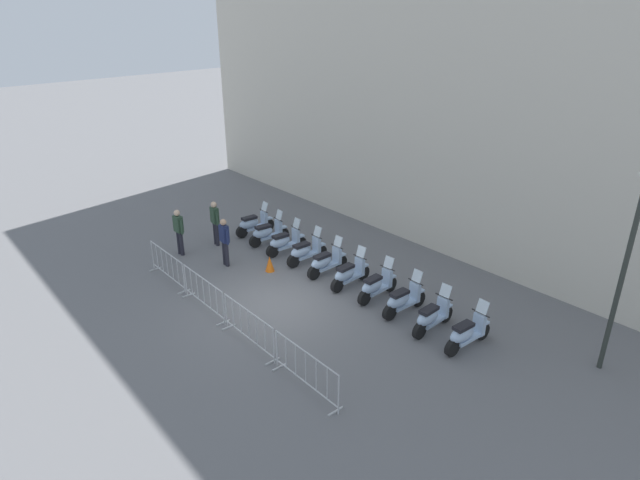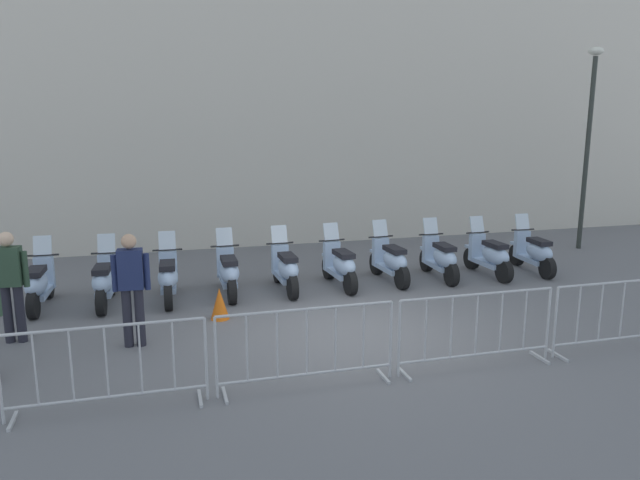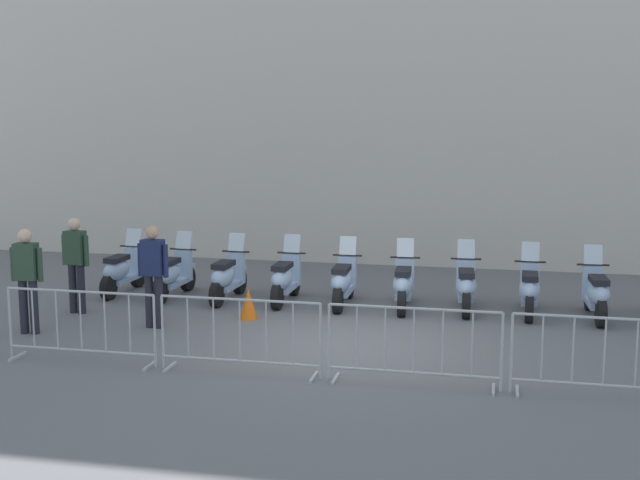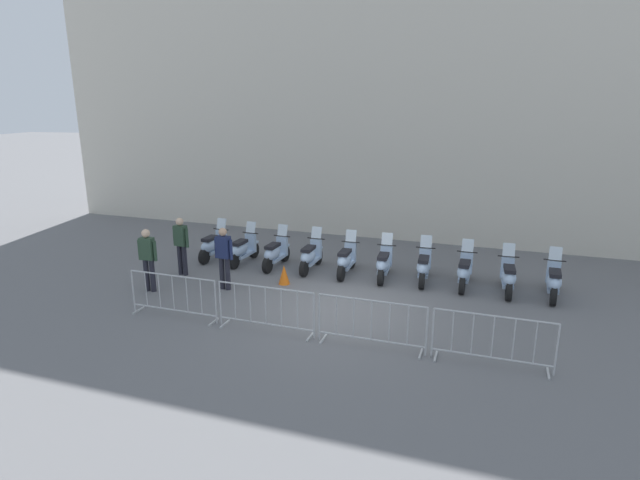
{
  "view_description": "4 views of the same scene",
  "coord_description": "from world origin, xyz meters",
  "px_view_note": "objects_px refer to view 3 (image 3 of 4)",
  "views": [
    {
      "loc": [
        10.38,
        -9.4,
        8.21
      ],
      "look_at": [
        -0.36,
        2.36,
        1.29
      ],
      "focal_mm": 29.67,
      "sensor_mm": 36.0,
      "label": 1
    },
    {
      "loc": [
        -3.95,
        -8.23,
        3.4
      ],
      "look_at": [
        0.19,
        1.83,
        1.15
      ],
      "focal_mm": 33.4,
      "sensor_mm": 36.0,
      "label": 2
    },
    {
      "loc": [
        0.71,
        -12.53,
        3.6
      ],
      "look_at": [
        -0.71,
        2.83,
        1.2
      ],
      "focal_mm": 46.5,
      "sensor_mm": 36.0,
      "label": 3
    },
    {
      "loc": [
        1.91,
        -11.67,
        5.03
      ],
      "look_at": [
        -1.02,
        2.46,
        1.05
      ],
      "focal_mm": 28.71,
      "sensor_mm": 36.0,
      "label": 4
    }
  ],
  "objects_px": {
    "motorcycle_7": "(529,290)",
    "barrier_segment_2": "(414,347)",
    "motorcycle_5": "(403,285)",
    "barrier_segment_0": "(81,327)",
    "officer_mid_plaza": "(153,270)",
    "motorcycle_2": "(227,278)",
    "motorcycle_1": "(172,275)",
    "officer_by_barriers": "(27,275)",
    "motorcycle_6": "(466,287)",
    "barrier_segment_3": "(604,359)",
    "motorcycle_3": "(285,280)",
    "officer_near_row_end": "(76,260)",
    "motorcycle_0": "(122,271)",
    "motorcycle_4": "(343,282)",
    "barrier_segment_1": "(240,337)",
    "traffic_cone": "(248,304)",
    "motorcycle_8": "(596,294)"
  },
  "relations": [
    {
      "from": "barrier_segment_0",
      "to": "officer_mid_plaza",
      "type": "xyz_separation_m",
      "value": [
        0.48,
        2.01,
        0.45
      ]
    },
    {
      "from": "motorcycle_0",
      "to": "motorcycle_5",
      "type": "distance_m",
      "value": 5.63
    },
    {
      "from": "motorcycle_6",
      "to": "officer_near_row_end",
      "type": "relative_size",
      "value": 1.0
    },
    {
      "from": "motorcycle_2",
      "to": "motorcycle_6",
      "type": "distance_m",
      "value": 4.51
    },
    {
      "from": "motorcycle_0",
      "to": "motorcycle_4",
      "type": "height_order",
      "value": "same"
    },
    {
      "from": "motorcycle_4",
      "to": "barrier_segment_2",
      "type": "height_order",
      "value": "motorcycle_4"
    },
    {
      "from": "barrier_segment_2",
      "to": "motorcycle_5",
      "type": "bearing_deg",
      "value": 91.34
    },
    {
      "from": "motorcycle_2",
      "to": "barrier_segment_1",
      "type": "xyz_separation_m",
      "value": [
        1.08,
        -4.37,
        0.07
      ]
    },
    {
      "from": "motorcycle_6",
      "to": "barrier_segment_3",
      "type": "bearing_deg",
      "value": -73.44
    },
    {
      "from": "motorcycle_2",
      "to": "officer_near_row_end",
      "type": "distance_m",
      "value": 2.81
    },
    {
      "from": "barrier_segment_1",
      "to": "motorcycle_5",
      "type": "bearing_deg",
      "value": 60.33
    },
    {
      "from": "motorcycle_3",
      "to": "officer_by_barriers",
      "type": "distance_m",
      "value": 4.66
    },
    {
      "from": "motorcycle_3",
      "to": "officer_near_row_end",
      "type": "relative_size",
      "value": 1.0
    },
    {
      "from": "motorcycle_8",
      "to": "officer_by_barriers",
      "type": "distance_m",
      "value": 9.63
    },
    {
      "from": "motorcycle_6",
      "to": "barrier_segment_2",
      "type": "height_order",
      "value": "motorcycle_6"
    },
    {
      "from": "motorcycle_4",
      "to": "officer_near_row_end",
      "type": "height_order",
      "value": "officer_near_row_end"
    },
    {
      "from": "officer_by_barriers",
      "to": "motorcycle_2",
      "type": "bearing_deg",
      "value": 43.64
    },
    {
      "from": "motorcycle_0",
      "to": "barrier_segment_2",
      "type": "distance_m",
      "value": 7.62
    },
    {
      "from": "motorcycle_0",
      "to": "motorcycle_3",
      "type": "height_order",
      "value": "same"
    },
    {
      "from": "motorcycle_4",
      "to": "barrier_segment_1",
      "type": "distance_m",
      "value": 4.29
    },
    {
      "from": "motorcycle_2",
      "to": "motorcycle_4",
      "type": "bearing_deg",
      "value": -6.11
    },
    {
      "from": "motorcycle_8",
      "to": "barrier_segment_0",
      "type": "distance_m",
      "value": 8.63
    },
    {
      "from": "motorcycle_6",
      "to": "barrier_segment_2",
      "type": "distance_m",
      "value": 4.37
    },
    {
      "from": "motorcycle_3",
      "to": "barrier_segment_0",
      "type": "distance_m",
      "value": 4.68
    },
    {
      "from": "barrier_segment_3",
      "to": "officer_mid_plaza",
      "type": "bearing_deg",
      "value": 156.43
    },
    {
      "from": "motorcycle_2",
      "to": "motorcycle_0",
      "type": "bearing_deg",
      "value": 169.18
    },
    {
      "from": "officer_near_row_end",
      "to": "traffic_cone",
      "type": "bearing_deg",
      "value": -2.73
    },
    {
      "from": "motorcycle_3",
      "to": "traffic_cone",
      "type": "distance_m",
      "value": 1.37
    },
    {
      "from": "motorcycle_0",
      "to": "officer_mid_plaza",
      "type": "relative_size",
      "value": 0.99
    },
    {
      "from": "barrier_segment_1",
      "to": "barrier_segment_3",
      "type": "relative_size",
      "value": 1.0
    },
    {
      "from": "motorcycle_7",
      "to": "barrier_segment_0",
      "type": "height_order",
      "value": "motorcycle_7"
    },
    {
      "from": "motorcycle_6",
      "to": "barrier_segment_1",
      "type": "relative_size",
      "value": 0.75
    },
    {
      "from": "motorcycle_4",
      "to": "officer_near_row_end",
      "type": "relative_size",
      "value": 1.0
    },
    {
      "from": "motorcycle_5",
      "to": "motorcycle_7",
      "type": "xyz_separation_m",
      "value": [
        2.23,
        -0.23,
        0.0
      ]
    },
    {
      "from": "motorcycle_5",
      "to": "motorcycle_8",
      "type": "distance_m",
      "value": 3.37
    },
    {
      "from": "motorcycle_7",
      "to": "barrier_segment_0",
      "type": "relative_size",
      "value": 0.75
    },
    {
      "from": "motorcycle_1",
      "to": "barrier_segment_0",
      "type": "distance_m",
      "value": 4.25
    },
    {
      "from": "motorcycle_2",
      "to": "barrier_segment_0",
      "type": "distance_m",
      "value": 4.28
    },
    {
      "from": "motorcycle_0",
      "to": "motorcycle_3",
      "type": "distance_m",
      "value": 3.38
    },
    {
      "from": "barrier_segment_0",
      "to": "officer_by_barriers",
      "type": "distance_m",
      "value": 2.11
    },
    {
      "from": "motorcycle_2",
      "to": "barrier_segment_2",
      "type": "bearing_deg",
      "value": -53.46
    },
    {
      "from": "motorcycle_0",
      "to": "motorcycle_6",
      "type": "bearing_deg",
      "value": -7.22
    },
    {
      "from": "motorcycle_1",
      "to": "officer_by_barriers",
      "type": "relative_size",
      "value": 0.99
    },
    {
      "from": "motorcycle_1",
      "to": "officer_near_row_end",
      "type": "bearing_deg",
      "value": -135.27
    },
    {
      "from": "traffic_cone",
      "to": "motorcycle_8",
      "type": "bearing_deg",
      "value": 4.87
    },
    {
      "from": "traffic_cone",
      "to": "officer_mid_plaza",
      "type": "bearing_deg",
      "value": -153.84
    },
    {
      "from": "officer_by_barriers",
      "to": "motorcycle_0",
      "type": "bearing_deg",
      "value": 80.1
    },
    {
      "from": "motorcycle_5",
      "to": "motorcycle_7",
      "type": "bearing_deg",
      "value": -5.9
    },
    {
      "from": "motorcycle_7",
      "to": "barrier_segment_2",
      "type": "height_order",
      "value": "motorcycle_7"
    },
    {
      "from": "motorcycle_1",
      "to": "motorcycle_4",
      "type": "relative_size",
      "value": 1.0
    }
  ]
}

